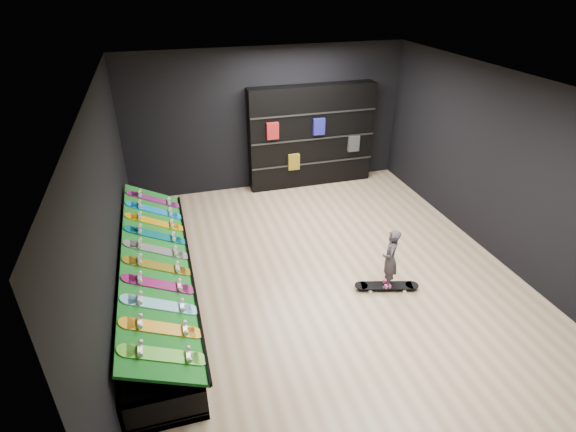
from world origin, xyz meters
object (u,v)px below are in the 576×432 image
object	(u,v)px
display_rack	(158,286)
child	(389,269)
back_shelving	(311,136)
floor_skateboard	(386,287)

from	to	relation	value
display_rack	child	bearing A→B (deg)	-12.32
display_rack	back_shelving	distance (m)	4.89
back_shelving	floor_skateboard	world-z (taller)	back_shelving
floor_skateboard	display_rack	bearing A→B (deg)	-176.80
display_rack	floor_skateboard	xyz separation A→B (m)	(3.35, -0.73, -0.20)
display_rack	back_shelving	world-z (taller)	back_shelving
display_rack	floor_skateboard	world-z (taller)	display_rack
display_rack	child	distance (m)	3.44
floor_skateboard	child	size ratio (longest dim) A/B	1.70
back_shelving	child	xyz separation A→B (m)	(-0.13, -4.05, -0.73)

